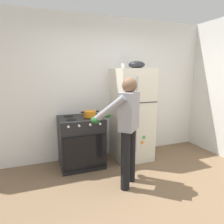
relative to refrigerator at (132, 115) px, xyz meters
name	(u,v)px	position (x,y,z in m)	size (l,w,h in m)	color
ground	(155,212)	(-0.44, -1.57, -0.87)	(8.00, 8.00, 0.00)	brown
kitchen_wall_back	(104,89)	(-0.44, 0.38, 0.48)	(6.00, 0.10, 2.70)	white
refrigerator	(132,115)	(0.00, 0.00, 0.00)	(0.68, 0.72, 1.74)	silver
stove_range	(81,142)	(-1.00, -0.01, -0.42)	(0.76, 0.67, 0.90)	black
person_cook	(126,123)	(-0.51, -0.87, 0.09)	(0.71, 0.74, 1.60)	black
red_pot	(90,114)	(-0.84, -0.05, 0.08)	(0.32, 0.22, 0.11)	orange
coffee_mug	(123,66)	(-0.18, 0.05, 0.92)	(0.11, 0.08, 0.10)	silver
mixing_bowl	(137,65)	(0.08, 0.00, 0.94)	(0.30, 0.30, 0.14)	black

